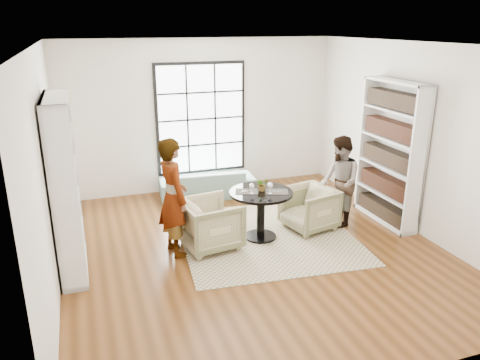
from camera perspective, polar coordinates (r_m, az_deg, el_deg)
name	(u,v)px	position (r m, az deg, el deg)	size (l,w,h in m)	color
ground	(253,249)	(7.20, 1.57, -8.38)	(6.00, 6.00, 0.00)	brown
room_shell	(241,160)	(7.21, 0.14, 2.43)	(6.00, 6.01, 6.00)	silver
rug	(267,236)	(7.59, 3.27, -6.84)	(2.70, 2.70, 0.01)	tan
pedestal_table	(261,205)	(7.32, 2.56, -3.01)	(0.99, 0.99, 0.79)	black
sofa	(207,183)	(9.23, -4.04, -0.36)	(1.84, 0.72, 0.54)	gray
armchair_left	(211,224)	(7.11, -3.60, -5.36)	(0.82, 0.84, 0.76)	#BEB788
armchair_right	(309,208)	(7.82, 8.41, -3.46)	(0.76, 0.78, 0.71)	#C0B789
person_left	(173,197)	(6.81, -8.15, -2.11)	(0.64, 0.42, 1.76)	gray
person_right	(340,182)	(7.94, 12.08, -0.20)	(0.74, 0.58, 1.53)	gray
placemat_left	(247,191)	(7.23, 0.80, -1.41)	(0.34, 0.26, 0.01)	black
placemat_right	(277,192)	(7.24, 4.53, -1.44)	(0.34, 0.26, 0.01)	black
cutlery_left	(247,191)	(7.23, 0.80, -1.36)	(0.14, 0.22, 0.01)	silver
cutlery_right	(277,191)	(7.24, 4.53, -1.38)	(0.14, 0.22, 0.01)	silver
wine_glass_left	(252,186)	(7.11, 1.45, -0.76)	(0.08, 0.08, 0.17)	silver
wine_glass_right	(270,186)	(7.11, 3.69, -0.69)	(0.08, 0.08, 0.18)	silver
flower_centerpiece	(262,184)	(7.25, 2.71, -0.53)	(0.18, 0.16, 0.21)	gray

